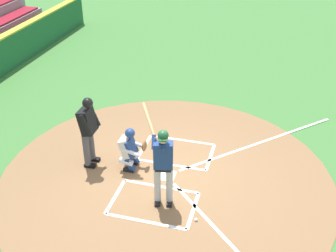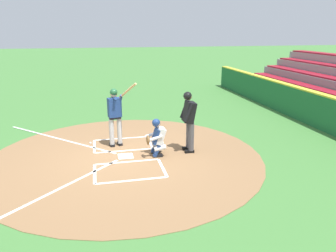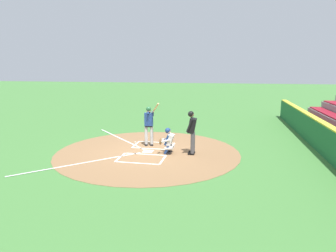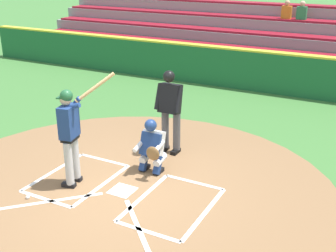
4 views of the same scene
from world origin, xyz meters
name	(u,v)px [view 2 (image 2 of 4)]	position (x,y,z in m)	size (l,w,h in m)	color
ground_plane	(126,157)	(0.00, 0.00, 0.00)	(120.00, 120.00, 0.00)	#427A38
dirt_circle	(126,156)	(0.00, 0.00, 0.01)	(8.00, 8.00, 0.01)	olive
home_plate_and_chalk	(95,159)	(0.00, 0.88, 0.01)	(7.93, 4.91, 0.01)	white
batter	(115,113)	(0.95, 0.19, 1.10)	(0.85, 0.87, 2.13)	#BCBCBC
catcher	(157,137)	(-0.11, -0.93, 0.59)	(0.59, 0.60, 1.13)	black
plate_umpire	(189,118)	(0.01, -1.93, 1.08)	(0.58, 0.41, 1.86)	#4C4C51
baseball	(90,143)	(1.34, 1.02, 0.04)	(0.07, 0.07, 0.07)	white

